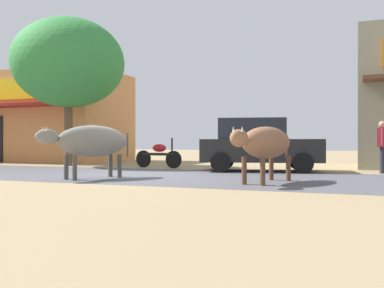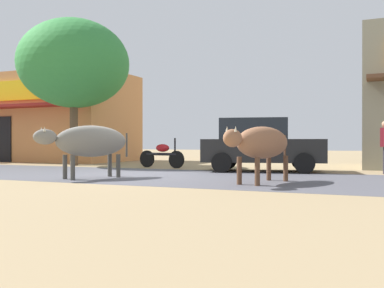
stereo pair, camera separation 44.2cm
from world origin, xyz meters
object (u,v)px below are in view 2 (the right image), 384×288
Objects in this scene: parked_hatchback_car at (260,144)px; cow_far_dark at (262,143)px; parked_motorcycle at (162,155)px; cow_near_brown at (90,142)px; roadside_tree at (74,64)px.

cow_far_dark is at bearing -75.01° from parked_hatchback_car.
cow_near_brown is (0.47, -4.86, 0.45)m from parked_motorcycle.
cow_near_brown is at bearing -174.02° from cow_far_dark.
cow_far_dark is at bearing -27.17° from roadside_tree.
roadside_tree is 2.38× the size of cow_near_brown.
roadside_tree is 10.17m from cow_far_dark.
parked_motorcycle is at bearing 95.56° from cow_near_brown.
parked_hatchback_car is at bearing -7.30° from parked_motorcycle.
cow_near_brown is 0.92× the size of cow_far_dark.
cow_far_dark is (4.74, -4.41, 0.42)m from parked_motorcycle.
cow_far_dark reaches higher than parked_motorcycle.
cow_near_brown reaches higher than parked_motorcycle.
roadside_tree reaches higher than cow_near_brown.
roadside_tree reaches higher than parked_hatchback_car.
cow_far_dark is (8.62, -4.43, -3.09)m from roadside_tree.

